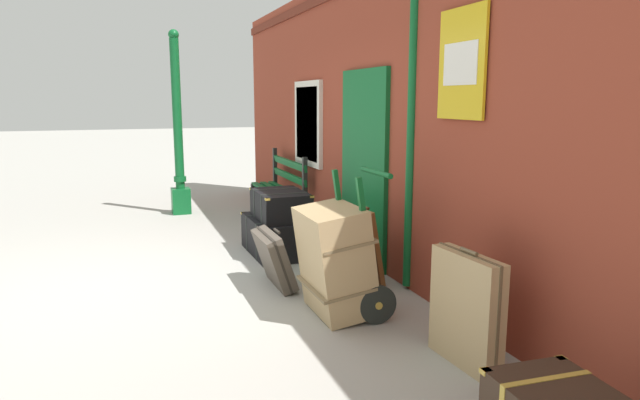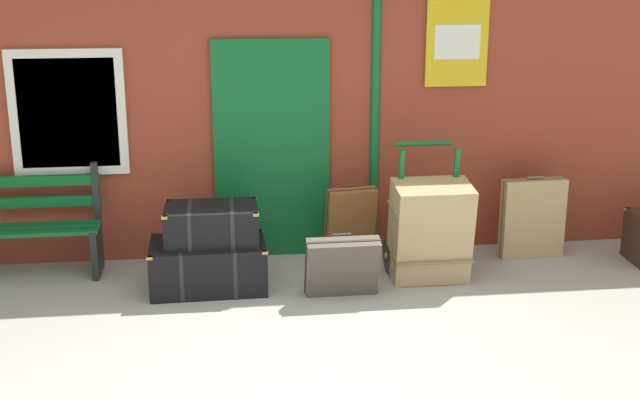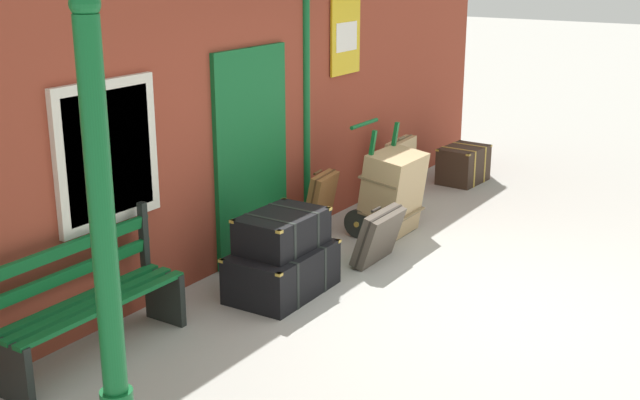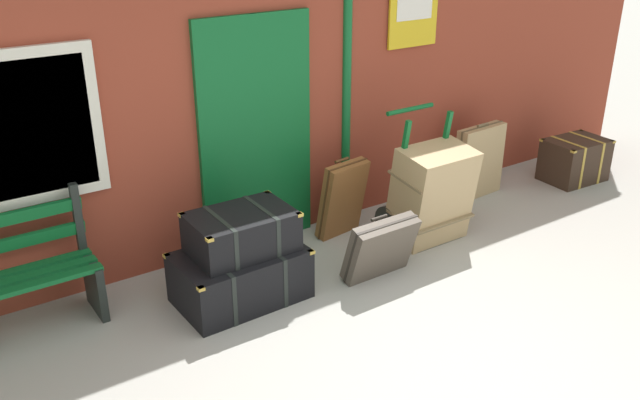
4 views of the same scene
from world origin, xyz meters
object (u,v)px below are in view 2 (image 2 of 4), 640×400
Objects in this scene: steamer_trunk_base at (208,265)px; suitcase_caramel at (350,225)px; platform_bench at (10,229)px; large_brown_trunk at (430,231)px; steamer_trunk_middle at (211,224)px; porters_trolley at (425,245)px; suitcase_slate at (532,218)px; suitcase_tan at (342,267)px.

steamer_trunk_base is 1.43m from suitcase_caramel.
platform_bench is 3.80m from large_brown_trunk.
steamer_trunk_middle is (1.82, -0.51, 0.14)m from platform_bench.
large_brown_trunk is (3.75, -0.60, 0.02)m from platform_bench.
porters_trolley is at bearing 90.00° from large_brown_trunk.
suitcase_caramel is (1.30, 0.44, -0.20)m from steamer_trunk_middle.
platform_bench is 3.78m from porters_trolley.
porters_trolley is 1.56× the size of suitcase_caramel.
suitcase_caramel is at bearing 178.92° from suitcase_slate.
suitcase_tan is at bearing -17.57° from steamer_trunk_base.
steamer_trunk_base is 1.98m from porters_trolley.
large_brown_trunk reaches higher than steamer_trunk_base.
suitcase_caramel reaches higher than suitcase_tan.
steamer_trunk_middle is at bearing 177.44° from large_brown_trunk.
porters_trolley is (1.93, 0.08, -0.31)m from steamer_trunk_middle.
suitcase_slate is (1.78, -0.03, 0.01)m from suitcase_caramel.
platform_bench is at bearing 162.94° from suitcase_tan.
suitcase_caramel is (-0.64, 0.36, 0.10)m from porters_trolley.
suitcase_slate reaches higher than steamer_trunk_middle.
steamer_trunk_base is 1.19m from suitcase_tan.
steamer_trunk_middle is 1.96m from porters_trolley.
suitcase_caramel is 0.86m from suitcase_tan.
large_brown_trunk reaches higher than suitcase_tan.
suitcase_tan is (-0.84, -0.30, -0.19)m from large_brown_trunk.
large_brown_trunk is (1.93, -0.09, -0.11)m from steamer_trunk_middle.
suitcase_tan is (-0.84, -0.47, 0.00)m from porters_trolley.
steamer_trunk_middle reaches higher than steamer_trunk_base.
large_brown_trunk is 1.20× the size of suitcase_caramel.
suitcase_tan is at bearing -19.34° from steamer_trunk_middle.
platform_bench reaches higher than large_brown_trunk.
suitcase_slate is at bearing 7.56° from steamer_trunk_middle.
suitcase_slate is at bearing 7.90° from steamer_trunk_base.
platform_bench reaches higher than steamer_trunk_base.
steamer_trunk_base is at bearing -149.54° from steamer_trunk_middle.
large_brown_trunk is at bearing -2.56° from steamer_trunk_middle.
steamer_trunk_middle reaches higher than suitcase_tan.
suitcase_tan is (1.09, -0.38, -0.30)m from steamer_trunk_middle.
porters_trolley is 1.90× the size of suitcase_tan.
suitcase_caramel is at bearing 140.27° from large_brown_trunk.
suitcase_tan is (-0.20, -0.83, -0.10)m from suitcase_caramel.
suitcase_caramel reaches higher than steamer_trunk_base.
suitcase_slate is (3.08, 0.41, -0.19)m from steamer_trunk_middle.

